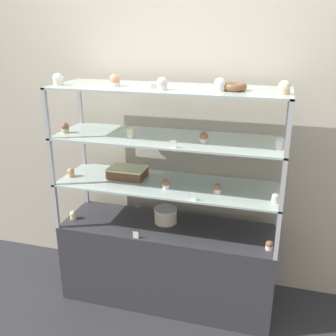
{
  "coord_description": "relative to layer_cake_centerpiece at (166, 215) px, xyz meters",
  "views": [
    {
      "loc": [
        0.64,
        -2.25,
        1.82
      ],
      "look_at": [
        0.0,
        0.0,
        0.98
      ],
      "focal_mm": 42.0,
      "sensor_mm": 36.0,
      "label": 1
    }
  ],
  "objects": [
    {
      "name": "display_riser_upper",
      "position": [
        0.03,
        -0.05,
        0.85
      ],
      "size": [
        1.42,
        0.45,
        0.31
      ],
      "color": "#B7B7BC",
      "rests_on": "display_riser_middle"
    },
    {
      "name": "cupcake_1",
      "position": [
        0.69,
        -0.16,
        -0.02
      ],
      "size": [
        0.05,
        0.05,
        0.06
      ],
      "color": "white",
      "rests_on": "display_base"
    },
    {
      "name": "cupcake_11",
      "position": [
        -0.28,
        -0.11,
        0.9
      ],
      "size": [
        0.06,
        0.06,
        0.07
      ],
      "color": "white",
      "rests_on": "display_riser_upper"
    },
    {
      "name": "price_tag_1",
      "position": [
        0.24,
        -0.26,
        0.28
      ],
      "size": [
        0.04,
        0.0,
        0.04
      ],
      "color": "white",
      "rests_on": "display_riser_lower"
    },
    {
      "name": "cupcake_5",
      "position": [
        0.7,
        -0.16,
        0.29
      ],
      "size": [
        0.05,
        0.05,
        0.06
      ],
      "color": "white",
      "rests_on": "display_riser_lower"
    },
    {
      "name": "cupcake_2",
      "position": [
        -0.63,
        -0.11,
        0.29
      ],
      "size": [
        0.05,
        0.05,
        0.06
      ],
      "color": "#CCB28C",
      "rests_on": "display_riser_lower"
    },
    {
      "name": "sheet_cake_frosted",
      "position": [
        -0.26,
        -0.01,
        0.29
      ],
      "size": [
        0.25,
        0.17,
        0.07
      ],
      "color": "brown",
      "rests_on": "display_riser_lower"
    },
    {
      "name": "cupcake_4",
      "position": [
        0.36,
        -0.11,
        0.29
      ],
      "size": [
        0.05,
        0.05,
        0.06
      ],
      "color": "white",
      "rests_on": "display_riser_lower"
    },
    {
      "name": "cupcake_12",
      "position": [
        0.03,
        -0.17,
        0.9
      ],
      "size": [
        0.06,
        0.06,
        0.07
      ],
      "color": "white",
      "rests_on": "display_riser_upper"
    },
    {
      "name": "layer_cake_centerpiece",
      "position": [
        0.0,
        0.0,
        0.0
      ],
      "size": [
        0.16,
        0.16,
        0.1
      ],
      "color": "beige",
      "rests_on": "display_base"
    },
    {
      "name": "cupcake_9",
      "position": [
        0.69,
        -0.12,
        0.6
      ],
      "size": [
        0.05,
        0.05,
        0.07
      ],
      "color": "white",
      "rests_on": "display_riser_middle"
    },
    {
      "name": "price_tag_2",
      "position": [
        0.12,
        -0.26,
        0.59
      ],
      "size": [
        0.04,
        0.0,
        0.04
      ],
      "color": "white",
      "rests_on": "display_riser_middle"
    },
    {
      "name": "cupcake_8",
      "position": [
        0.27,
        -0.11,
        0.6
      ],
      "size": [
        0.05,
        0.05,
        0.07
      ],
      "color": "beige",
      "rests_on": "display_riser_middle"
    },
    {
      "name": "cupcake_3",
      "position": [
        0.04,
        -0.13,
        0.29
      ],
      "size": [
        0.05,
        0.05,
        0.06
      ],
      "color": "white",
      "rests_on": "display_riser_lower"
    },
    {
      "name": "display_riser_middle",
      "position": [
        0.03,
        -0.05,
        0.54
      ],
      "size": [
        1.42,
        0.45,
        0.31
      ],
      "color": "#B7B7BC",
      "rests_on": "display_riser_lower"
    },
    {
      "name": "display_riser_lower",
      "position": [
        0.03,
        -0.05,
        0.24
      ],
      "size": [
        1.42,
        0.45,
        0.31
      ],
      "color": "#B7B7BC",
      "rests_on": "display_base"
    },
    {
      "name": "price_tag_3",
      "position": [
        0.01,
        -0.26,
        0.89
      ],
      "size": [
        0.04,
        0.0,
        0.04
      ],
      "color": "white",
      "rests_on": "display_riser_upper"
    },
    {
      "name": "donut_glazed",
      "position": [
        0.42,
        -0.08,
        0.89
      ],
      "size": [
        0.14,
        0.14,
        0.04
      ],
      "color": "brown",
      "rests_on": "display_riser_upper"
    },
    {
      "name": "display_base",
      "position": [
        0.03,
        -0.05,
        -0.33
      ],
      "size": [
        1.42,
        0.45,
        0.56
      ],
      "color": "#333338",
      "rests_on": "ground_plane"
    },
    {
      "name": "cupcake_13",
      "position": [
        0.35,
        -0.12,
        0.9
      ],
      "size": [
        0.06,
        0.06,
        0.07
      ],
      "color": "beige",
      "rests_on": "display_riser_upper"
    },
    {
      "name": "price_tag_0",
      "position": [
        -0.12,
        -0.26,
        -0.03
      ],
      "size": [
        0.04,
        0.0,
        0.04
      ],
      "color": "white",
      "rests_on": "display_base"
    },
    {
      "name": "back_wall",
      "position": [
        0.03,
        0.32,
        0.69
      ],
      "size": [
        8.0,
        0.05,
        2.6
      ],
      "color": "beige",
      "rests_on": "ground_plane"
    },
    {
      "name": "cupcake_6",
      "position": [
        -0.63,
        -0.12,
        0.6
      ],
      "size": [
        0.05,
        0.05,
        0.07
      ],
      "color": "#CCB28C",
      "rests_on": "display_riser_middle"
    },
    {
      "name": "cupcake_14",
      "position": [
        0.69,
        -0.13,
        0.9
      ],
      "size": [
        0.06,
        0.06,
        0.07
      ],
      "color": "#CCB28C",
      "rests_on": "display_riser_upper"
    },
    {
      "name": "cupcake_7",
      "position": [
        -0.19,
        -0.12,
        0.6
      ],
      "size": [
        0.05,
        0.05,
        0.07
      ],
      "color": "white",
      "rests_on": "display_riser_middle"
    },
    {
      "name": "cupcake_0",
      "position": [
        -0.63,
        -0.13,
        -0.02
      ],
      "size": [
        0.05,
        0.05,
        0.06
      ],
      "color": "beige",
      "rests_on": "display_base"
    },
    {
      "name": "ground_plane",
      "position": [
        0.03,
        -0.05,
        -0.61
      ],
      "size": [
        20.0,
        20.0,
        0.0
      ],
      "primitive_type": "plane",
      "color": "#2D2D33"
    },
    {
      "name": "cupcake_10",
      "position": [
        -0.63,
        -0.16,
        0.9
      ],
      "size": [
        0.06,
        0.06,
        0.07
      ],
      "color": "beige",
      "rests_on": "display_riser_upper"
    }
  ]
}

